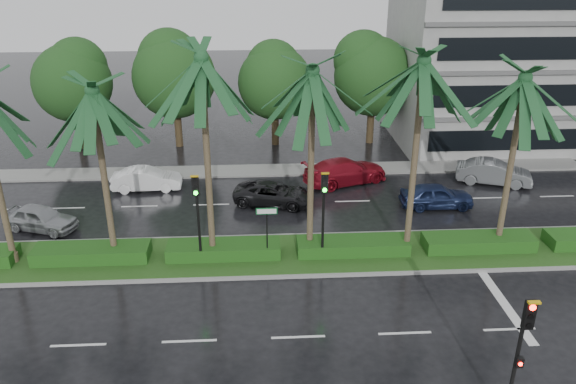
{
  "coord_description": "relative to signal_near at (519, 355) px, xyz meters",
  "views": [
    {
      "loc": [
        -1.36,
        -21.85,
        13.17
      ],
      "look_at": [
        0.0,
        1.5,
        3.05
      ],
      "focal_mm": 35.0,
      "sensor_mm": 36.0,
      "label": 1
    }
  ],
  "objects": [
    {
      "name": "median",
      "position": [
        -6.0,
        10.39,
        -2.42
      ],
      "size": [
        36.0,
        4.0,
        0.15
      ],
      "color": "gray",
      "rests_on": "ground"
    },
    {
      "name": "car_white",
      "position": [
        -13.95,
        18.8,
        -1.84
      ],
      "size": [
        1.57,
        4.11,
        1.34
      ],
      "primitive_type": "imported",
      "rotation": [
        0.0,
        0.0,
        1.61
      ],
      "color": "white",
      "rests_on": "ground"
    },
    {
      "name": "street_sign",
      "position": [
        -7.0,
        9.87,
        -0.38
      ],
      "size": [
        0.95,
        0.09,
        2.6
      ],
      "color": "black",
      "rests_on": "median"
    },
    {
      "name": "building",
      "position": [
        11.0,
        27.39,
        3.5
      ],
      "size": [
        16.0,
        10.0,
        12.0
      ],
      "primitive_type": "cube",
      "color": "gray",
      "rests_on": "ground"
    },
    {
      "name": "far_sidewalk",
      "position": [
        -6.0,
        21.39,
        -2.44
      ],
      "size": [
        40.0,
        2.0,
        0.12
      ],
      "primitive_type": "cube",
      "color": "slate",
      "rests_on": "ground"
    },
    {
      "name": "car_blue",
      "position": [
        2.5,
        15.37,
        -1.82
      ],
      "size": [
        1.64,
        4.0,
        1.36
      ],
      "primitive_type": "imported",
      "rotation": [
        0.0,
        0.0,
        1.56
      ],
      "color": "#18244A",
      "rests_on": "ground"
    },
    {
      "name": "car_silver",
      "position": [
        -18.45,
        13.84,
        -1.85
      ],
      "size": [
        2.71,
        4.12,
        1.3
      ],
      "primitive_type": "imported",
      "rotation": [
        0.0,
        0.0,
        1.23
      ],
      "color": "#95989C",
      "rests_on": "ground"
    },
    {
      "name": "signal_near",
      "position": [
        0.0,
        0.0,
        0.0
      ],
      "size": [
        0.34,
        0.45,
        4.36
      ],
      "color": "black",
      "rests_on": "near_sidewalk"
    },
    {
      "name": "ground",
      "position": [
        -6.0,
        9.39,
        -2.5
      ],
      "size": [
        120.0,
        120.0,
        0.0
      ],
      "primitive_type": "plane",
      "color": "black",
      "rests_on": "ground"
    },
    {
      "name": "hedge",
      "position": [
        -6.0,
        10.39,
        -2.05
      ],
      "size": [
        35.2,
        1.4,
        0.6
      ],
      "color": "#1C4A15",
      "rests_on": "median"
    },
    {
      "name": "palm_row",
      "position": [
        -7.25,
        10.41,
        5.35
      ],
      "size": [
        26.3,
        4.2,
        9.89
      ],
      "color": "#473629",
      "rests_on": "median"
    },
    {
      "name": "car_red",
      "position": [
        -2.0,
        19.2,
        -1.74
      ],
      "size": [
        3.89,
        5.68,
        1.53
      ],
      "primitive_type": "imported",
      "rotation": [
        0.0,
        0.0,
        1.94
      ],
      "color": "maroon",
      "rests_on": "ground"
    },
    {
      "name": "lane_markings",
      "position": [
        -2.96,
        8.96,
        -2.5
      ],
      "size": [
        34.0,
        13.06,
        0.01
      ],
      "color": "silver",
      "rests_on": "ground"
    },
    {
      "name": "car_darkgrey",
      "position": [
        -6.5,
        16.3,
        -1.89
      ],
      "size": [
        3.07,
        4.79,
        1.23
      ],
      "primitive_type": "imported",
      "rotation": [
        0.0,
        0.0,
        1.32
      ],
      "color": "black",
      "rests_on": "ground"
    },
    {
      "name": "signal_median_left",
      "position": [
        -10.0,
        9.69,
        0.49
      ],
      "size": [
        0.34,
        0.42,
        4.36
      ],
      "color": "black",
      "rests_on": "median"
    },
    {
      "name": "car_grey",
      "position": [
        7.0,
        18.52,
        -1.78
      ],
      "size": [
        2.9,
        4.66,
        1.45
      ],
      "primitive_type": "imported",
      "rotation": [
        0.0,
        0.0,
        1.23
      ],
      "color": "slate",
      "rests_on": "ground"
    },
    {
      "name": "bg_trees",
      "position": [
        -7.39,
        26.98,
        2.52
      ],
      "size": [
        32.92,
        5.78,
        8.34
      ],
      "color": "#332A17",
      "rests_on": "ground"
    },
    {
      "name": "signal_median_right",
      "position": [
        -4.5,
        9.69,
        0.49
      ],
      "size": [
        0.34,
        0.42,
        4.36
      ],
      "color": "black",
      "rests_on": "median"
    }
  ]
}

